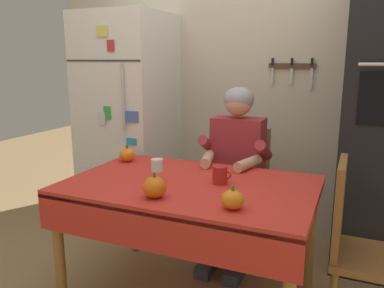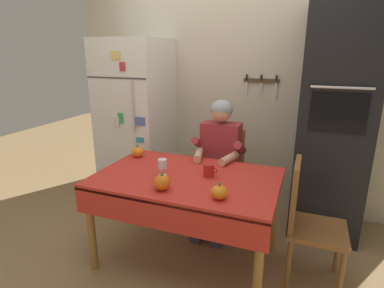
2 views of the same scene
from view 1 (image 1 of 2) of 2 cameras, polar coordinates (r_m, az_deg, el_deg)
name	(u,v)px [view 1 (image 1 of 2)]	position (r m, az deg, el deg)	size (l,w,h in m)	color
back_wall_assembly	(256,75)	(3.28, 9.48, 9.96)	(3.70, 0.13, 2.60)	beige
refrigerator	(129,122)	(3.36, -9.27, 3.16)	(0.68, 0.71, 1.80)	white
dining_table	(189,198)	(2.22, -0.52, -7.90)	(1.40, 0.90, 0.74)	#9E6B33
chair_behind_person	(242,184)	(2.95, 7.34, -5.84)	(0.40, 0.40, 0.93)	#9E6B33
seated_person	(235,161)	(2.71, 6.35, -2.45)	(0.47, 0.55, 1.25)	#38384C
chair_right_side	(357,242)	(2.21, 23.21, -13.15)	(0.40, 0.40, 0.93)	brown
coffee_mug	(220,175)	(2.19, 4.16, -4.57)	(0.11, 0.08, 0.10)	#B2231E
wine_glass	(157,167)	(2.20, -5.17, -3.33)	(0.07, 0.07, 0.14)	white
pumpkin_large	(155,187)	(1.97, -5.54, -6.35)	(0.12, 0.12, 0.13)	orange
pumpkin_medium	(233,199)	(1.83, 6.02, -8.14)	(0.11, 0.11, 0.11)	orange
pumpkin_small	(127,155)	(2.69, -9.55, -1.58)	(0.11, 0.11, 0.12)	orange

